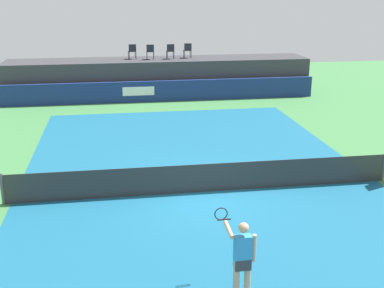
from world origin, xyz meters
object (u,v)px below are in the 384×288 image
object	(u,v)px
spectator_chair_right	(188,50)
tennis_player	(242,258)
net_post_far	(384,167)
spectator_chair_far_left	(132,51)
spectator_chair_left	(150,51)
net_post_near	(2,189)
spectator_chair_center	(170,51)

from	to	relation	value
spectator_chair_right	tennis_player	world-z (taller)	spectator_chair_right
net_post_far	spectator_chair_right	bearing A→B (deg)	106.01
spectator_chair_far_left	spectator_chair_left	xyz separation A→B (m)	(1.05, -0.31, 0.00)
spectator_chair_left	net_post_near	distance (m)	16.32
spectator_chair_center	tennis_player	distance (m)	21.03
spectator_chair_center	tennis_player	size ratio (longest dim) A/B	0.50
spectator_chair_center	net_post_near	world-z (taller)	spectator_chair_center
net_post_far	tennis_player	distance (m)	8.67
spectator_chair_right	tennis_player	size ratio (longest dim) A/B	0.50
spectator_chair_center	net_post_far	xyz separation A→B (m)	(5.50, -15.17, -2.19)
spectator_chair_right	net_post_near	size ratio (longest dim) A/B	0.89
spectator_chair_center	net_post_far	world-z (taller)	spectator_chair_center
spectator_chair_far_left	net_post_far	distance (m)	17.42
net_post_far	tennis_player	bearing A→B (deg)	-138.22
spectator_chair_center	net_post_far	distance (m)	16.29
tennis_player	net_post_far	bearing A→B (deg)	41.78
spectator_chair_right	spectator_chair_center	bearing A→B (deg)	-167.16
net_post_near	net_post_far	bearing A→B (deg)	0.00
spectator_chair_far_left	net_post_near	bearing A→B (deg)	-106.76
net_post_near	spectator_chair_far_left	bearing A→B (deg)	73.24
net_post_near	tennis_player	size ratio (longest dim) A/B	0.56
spectator_chair_far_left	tennis_player	xyz separation A→B (m)	(1.30, -21.21, -1.73)
net_post_near	tennis_player	bearing A→B (deg)	-44.12
spectator_chair_far_left	spectator_chair_right	xyz separation A→B (m)	(3.33, -0.02, 0.00)
spectator_chair_right	net_post_far	xyz separation A→B (m)	(4.42, -15.42, -2.19)
net_post_far	tennis_player	world-z (taller)	tennis_player
spectator_chair_center	tennis_player	bearing A→B (deg)	-92.62
net_post_near	tennis_player	distance (m)	8.30
spectator_chair_right	net_post_far	size ratio (longest dim) A/B	0.89
net_post_near	net_post_far	world-z (taller)	same
spectator_chair_far_left	spectator_chair_right	world-z (taller)	same
spectator_chair_left	tennis_player	distance (m)	20.97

